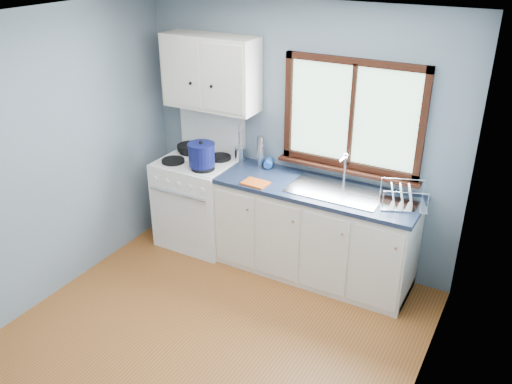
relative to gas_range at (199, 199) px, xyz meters
The scene contains 18 objects.
floor 1.82m from the gas_range, 57.18° to the right, with size 3.20×3.60×0.02m, color #935323.
ceiling 2.67m from the gas_range, 57.18° to the right, with size 3.20×3.60×0.02m, color white.
wall_back 1.26m from the gas_range, 19.54° to the left, with size 3.20×0.02×2.50m, color slate.
wall_left 1.78m from the gas_range, 114.14° to the right, with size 0.02×3.60×2.50m, color slate.
wall_right 3.05m from the gas_range, 29.91° to the right, with size 0.02×3.60×2.50m, color slate.
gas_range is the anchor object (origin of this frame).
base_cabinets 1.31m from the gas_range, ahead, with size 1.85×0.60×0.88m.
countertop 1.37m from the gas_range, ahead, with size 1.89×0.64×0.04m, color #141E33.
sink 1.53m from the gas_range, ahead, with size 0.84×0.46×0.44m.
window 1.81m from the gas_range, 11.37° to the left, with size 1.36×0.10×1.03m.
upper_cabinets 1.32m from the gas_range, 56.70° to the left, with size 0.95×0.35×0.70m.
skillet 0.55m from the gas_range, 142.00° to the left, with size 0.42×0.33×0.05m.
stockpot 0.62m from the gas_range, 42.11° to the right, with size 0.29×0.29×0.26m.
utensil_crock 0.67m from the gas_range, 31.56° to the left, with size 0.14×0.14×0.37m.
thermos 0.87m from the gas_range, 18.53° to the left, with size 0.07×0.07×0.31m, color silver.
soap_bottle 0.92m from the gas_range, 11.55° to the left, with size 0.09×0.09×0.23m, color blue.
dish_towel 0.91m from the gas_range, 13.67° to the right, with size 0.23×0.17×0.02m, color #CB5316.
dish_rack 2.12m from the gas_range, ahead, with size 0.45×0.40×0.20m.
Camera 1 is at (2.03, -2.66, 3.01)m, focal length 38.00 mm.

